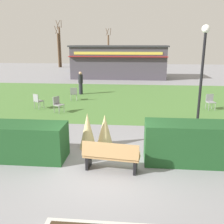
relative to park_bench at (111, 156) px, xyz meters
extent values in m
plane|color=gray|center=(-0.28, 0.08, -0.48)|extent=(80.00, 80.00, 0.00)
cube|color=#4C7A38|center=(-0.28, 10.42, -0.48)|extent=(36.00, 12.00, 0.01)
cube|color=tan|center=(0.01, 0.07, -0.03)|extent=(1.75, 0.68, 0.06)
cube|color=tan|center=(-0.02, -0.15, 0.25)|extent=(1.70, 0.33, 0.44)
cube|color=black|center=(-0.72, 0.16, -0.26)|extent=(0.13, 0.45, 0.45)
cube|color=black|center=(0.73, -0.02, -0.26)|extent=(0.13, 0.45, 0.45)
cube|color=tan|center=(-0.80, 0.17, 0.09)|extent=(0.11, 0.44, 0.06)
cube|color=tan|center=(0.81, -0.03, 0.09)|extent=(0.11, 0.44, 0.06)
cube|color=#1E4C23|center=(-2.94, 0.61, 0.12)|extent=(2.74, 1.10, 1.20)
cube|color=#1E4C23|center=(2.38, 0.82, 0.18)|extent=(2.72, 1.10, 1.32)
cone|color=#D1BC7F|center=(-0.42, 1.99, 0.12)|extent=(0.61, 0.61, 1.19)
cone|color=#D1BC7F|center=(1.48, 1.25, 0.06)|extent=(0.63, 0.63, 1.08)
cone|color=#D1BC7F|center=(-1.01, 1.64, 0.19)|extent=(0.62, 0.62, 1.33)
cylinder|color=black|center=(3.65, 4.85, -0.38)|extent=(0.22, 0.22, 0.20)
cylinder|color=black|center=(3.65, 4.85, 1.61)|extent=(0.12, 0.12, 4.18)
sphere|color=white|center=(3.65, 4.85, 3.86)|extent=(0.36, 0.36, 0.36)
cylinder|color=#2D4233|center=(-2.92, 1.13, -0.05)|extent=(0.52, 0.52, 0.86)
cube|color=#47424C|center=(-1.14, 20.99, 1.18)|extent=(9.97, 3.50, 3.32)
cube|color=#333338|center=(-1.14, 20.99, 2.92)|extent=(10.27, 3.80, 0.16)
cube|color=maroon|center=(-1.14, 19.06, 1.91)|extent=(10.07, 0.36, 0.08)
cube|color=#D8CC4C|center=(-1.14, 19.22, 2.24)|extent=(8.97, 0.04, 0.28)
cube|color=gray|center=(-4.92, 7.12, -0.03)|extent=(0.61, 0.61, 0.04)
cube|color=gray|center=(-5.03, 6.95, 0.19)|extent=(0.39, 0.27, 0.44)
cylinder|color=gray|center=(-4.66, 7.18, -0.26)|extent=(0.03, 0.03, 0.45)
cylinder|color=gray|center=(-4.98, 7.38, -0.26)|extent=(0.03, 0.03, 0.45)
cylinder|color=gray|center=(-4.86, 6.85, -0.26)|extent=(0.03, 0.03, 0.45)
cylinder|color=gray|center=(-5.18, 7.05, -0.26)|extent=(0.03, 0.03, 0.45)
cube|color=gray|center=(-3.49, 6.33, -0.03)|extent=(0.60, 0.60, 0.04)
cube|color=gray|center=(-3.66, 6.44, 0.19)|extent=(0.26, 0.40, 0.44)
cylinder|color=gray|center=(-3.43, 6.07, -0.26)|extent=(0.03, 0.03, 0.45)
cylinder|color=gray|center=(-3.23, 6.40, -0.26)|extent=(0.03, 0.03, 0.45)
cylinder|color=gray|center=(-3.75, 6.27, -0.26)|extent=(0.03, 0.03, 0.45)
cylinder|color=gray|center=(-3.56, 6.59, -0.26)|extent=(0.03, 0.03, 0.45)
cube|color=gray|center=(-3.42, 9.48, -0.03)|extent=(0.54, 0.54, 0.04)
cube|color=gray|center=(-3.37, 9.29, 0.19)|extent=(0.44, 0.15, 0.44)
cylinder|color=gray|center=(-3.28, 9.72, -0.26)|extent=(0.03, 0.03, 0.45)
cylinder|color=gray|center=(-3.65, 9.62, -0.26)|extent=(0.03, 0.03, 0.45)
cylinder|color=gray|center=(-3.18, 9.35, -0.26)|extent=(0.03, 0.03, 0.45)
cylinder|color=gray|center=(-3.55, 9.25, -0.26)|extent=(0.03, 0.03, 0.45)
cube|color=gray|center=(5.05, 7.74, -0.03)|extent=(0.52, 0.52, 0.04)
cube|color=gray|center=(5.01, 7.94, 0.19)|extent=(0.44, 0.12, 0.44)
cylinder|color=gray|center=(4.90, 7.52, -0.26)|extent=(0.03, 0.03, 0.45)
cylinder|color=gray|center=(5.27, 7.59, -0.26)|extent=(0.03, 0.03, 0.45)
cylinder|color=gray|center=(4.82, 7.89, -0.26)|extent=(0.03, 0.03, 0.45)
cylinder|color=gray|center=(5.20, 7.97, -0.26)|extent=(0.03, 0.03, 0.45)
cylinder|color=#23232D|center=(-3.38, 11.60, -0.06)|extent=(0.28, 0.28, 0.85)
cylinder|color=black|center=(-3.38, 11.60, 0.68)|extent=(0.34, 0.34, 0.62)
sphere|color=tan|center=(-3.38, 11.60, 1.10)|extent=(0.22, 0.22, 0.22)
cube|color=navy|center=(-5.58, 27.93, 0.07)|extent=(4.26, 1.93, 0.60)
cube|color=black|center=(-5.73, 27.94, 0.50)|extent=(2.36, 1.66, 0.44)
cylinder|color=black|center=(-4.25, 28.81, -0.16)|extent=(0.65, 0.24, 0.64)
cylinder|color=black|center=(-4.31, 26.97, -0.16)|extent=(0.65, 0.24, 0.64)
cylinder|color=black|center=(-6.85, 28.90, -0.16)|extent=(0.65, 0.24, 0.64)
cylinder|color=black|center=(-6.91, 27.06, -0.16)|extent=(0.65, 0.24, 0.64)
cylinder|color=brown|center=(-3.76, 35.26, 1.98)|extent=(0.28, 0.28, 4.92)
cylinder|color=brown|center=(-3.43, 35.36, 4.94)|extent=(0.25, 0.58, 1.12)
cylinder|color=brown|center=(-3.94, 35.56, 4.94)|extent=(0.54, 0.36, 1.12)
cylinder|color=brown|center=(-3.94, 34.96, 4.94)|extent=(0.54, 0.35, 1.12)
cylinder|color=brown|center=(-11.27, 32.62, 2.09)|extent=(0.28, 0.28, 5.14)
cylinder|color=brown|center=(-10.94, 32.72, 5.16)|extent=(0.25, 0.58, 1.12)
cylinder|color=brown|center=(-11.45, 32.92, 5.16)|extent=(0.54, 0.36, 1.12)
cylinder|color=brown|center=(-11.44, 32.31, 5.16)|extent=(0.54, 0.35, 1.12)
cylinder|color=brown|center=(-11.09, 32.92, 2.52)|extent=(0.28, 0.28, 6.00)
cylinder|color=brown|center=(-10.76, 33.03, 6.02)|extent=(0.25, 0.58, 1.12)
cylinder|color=brown|center=(-11.27, 33.22, 6.02)|extent=(0.54, 0.36, 1.12)
cylinder|color=brown|center=(-11.27, 32.62, 6.02)|extent=(0.54, 0.35, 1.12)
camera|label=1|loc=(0.66, -6.93, 3.29)|focal=40.69mm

